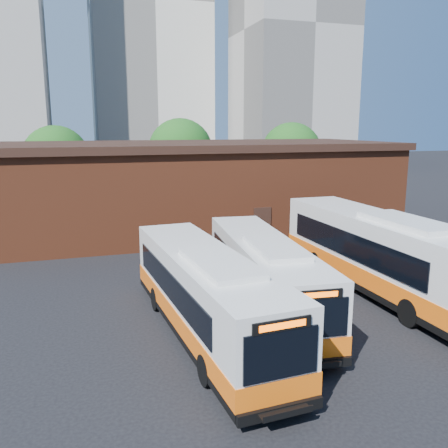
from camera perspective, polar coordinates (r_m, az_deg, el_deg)
name	(u,v)px	position (r m, az deg, el deg)	size (l,w,h in m)	color
ground	(329,339)	(17.99, 12.54, -13.37)	(220.00, 220.00, 0.00)	black
bus_midwest	(206,297)	(17.31, -2.19, -8.80)	(3.26, 12.08, 3.25)	silver
bus_mideast	(264,277)	(19.75, 4.85, -6.39)	(3.47, 11.66, 3.13)	silver
bus_east	(381,256)	(22.87, 18.34, -3.73)	(3.02, 13.75, 3.73)	silver
depot_building	(195,185)	(35.31, -3.55, 4.69)	(28.60, 12.60, 6.40)	brown
tree_west	(56,159)	(46.15, -19.54, 7.42)	(6.00, 6.00, 7.65)	#382314
tree_mid	(180,151)	(49.20, -5.26, 8.76)	(6.56, 6.56, 8.36)	#382314
tree_east	(291,153)	(49.92, 8.08, 8.45)	(6.24, 6.24, 7.96)	#382314
tower_center	(147,8)	(103.75, -9.26, 24.23)	(22.00, 20.00, 61.20)	silver
tower_right	(292,30)	(92.11, 8.15, 22.07)	(18.00, 18.00, 49.20)	#B1ABA3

